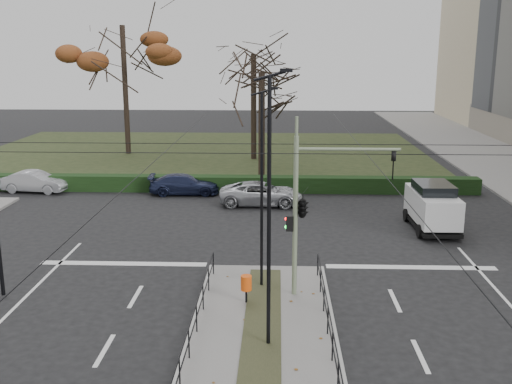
{
  "coord_description": "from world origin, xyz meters",
  "views": [
    {
      "loc": [
        0.45,
        -18.15,
        8.81
      ],
      "look_at": [
        -0.43,
        5.74,
        3.07
      ],
      "focal_mm": 42.0,
      "sensor_mm": 36.0,
      "label": 1
    }
  ],
  "objects_px": {
    "traffic_light": "(305,204)",
    "parked_car_fourth": "(261,194)",
    "streetlamp_median_near": "(270,211)",
    "parked_car_third": "(184,184)",
    "litter_bin": "(246,283)",
    "bare_tree_near": "(262,80)",
    "streetlamp_median_far": "(262,188)",
    "rust_tree": "(122,25)",
    "bare_tree_center": "(254,62)",
    "white_van": "(432,205)",
    "parked_car_second": "(35,182)"
  },
  "relations": [
    {
      "from": "streetlamp_median_near",
      "to": "bare_tree_center",
      "type": "height_order",
      "value": "bare_tree_center"
    },
    {
      "from": "litter_bin",
      "to": "parked_car_second",
      "type": "height_order",
      "value": "parked_car_second"
    },
    {
      "from": "parked_car_third",
      "to": "white_van",
      "type": "height_order",
      "value": "white_van"
    },
    {
      "from": "traffic_light",
      "to": "parked_car_fourth",
      "type": "bearing_deg",
      "value": 98.14
    },
    {
      "from": "parked_car_third",
      "to": "bare_tree_near",
      "type": "bearing_deg",
      "value": -49.03
    },
    {
      "from": "white_van",
      "to": "parked_car_second",
      "type": "bearing_deg",
      "value": 162.72
    },
    {
      "from": "bare_tree_near",
      "to": "bare_tree_center",
      "type": "bearing_deg",
      "value": 96.51
    },
    {
      "from": "traffic_light",
      "to": "bare_tree_center",
      "type": "bearing_deg",
      "value": 96.05
    },
    {
      "from": "streetlamp_median_far",
      "to": "bare_tree_center",
      "type": "distance_m",
      "value": 27.14
    },
    {
      "from": "parked_car_third",
      "to": "white_van",
      "type": "distance_m",
      "value": 15.18
    },
    {
      "from": "streetlamp_median_near",
      "to": "parked_car_third",
      "type": "height_order",
      "value": "streetlamp_median_near"
    },
    {
      "from": "streetlamp_median_near",
      "to": "streetlamp_median_far",
      "type": "xyz_separation_m",
      "value": [
        -0.34,
        4.58,
        -0.4
      ]
    },
    {
      "from": "streetlamp_median_far",
      "to": "bare_tree_near",
      "type": "height_order",
      "value": "bare_tree_near"
    },
    {
      "from": "streetlamp_median_far",
      "to": "parked_car_second",
      "type": "relative_size",
      "value": 1.82
    },
    {
      "from": "traffic_light",
      "to": "parked_car_third",
      "type": "distance_m",
      "value": 17.29
    },
    {
      "from": "bare_tree_near",
      "to": "traffic_light",
      "type": "bearing_deg",
      "value": -84.11
    },
    {
      "from": "streetlamp_median_near",
      "to": "white_van",
      "type": "bearing_deg",
      "value": 57.66
    },
    {
      "from": "rust_tree",
      "to": "bare_tree_center",
      "type": "bearing_deg",
      "value": -11.32
    },
    {
      "from": "litter_bin",
      "to": "parked_car_fourth",
      "type": "relative_size",
      "value": 0.2
    },
    {
      "from": "bare_tree_near",
      "to": "litter_bin",
      "type": "bearing_deg",
      "value": -89.85
    },
    {
      "from": "white_van",
      "to": "bare_tree_near",
      "type": "distance_m",
      "value": 15.52
    },
    {
      "from": "streetlamp_median_near",
      "to": "bare_tree_center",
      "type": "relative_size",
      "value": 0.74
    },
    {
      "from": "litter_bin",
      "to": "bare_tree_near",
      "type": "xyz_separation_m",
      "value": [
        -0.05,
        21.03,
        5.92
      ]
    },
    {
      "from": "traffic_light",
      "to": "rust_tree",
      "type": "distance_m",
      "value": 33.55
    },
    {
      "from": "streetlamp_median_far",
      "to": "white_van",
      "type": "relative_size",
      "value": 1.66
    },
    {
      "from": "streetlamp_median_near",
      "to": "rust_tree",
      "type": "bearing_deg",
      "value": 110.5
    },
    {
      "from": "traffic_light",
      "to": "bare_tree_center",
      "type": "relative_size",
      "value": 0.52
    },
    {
      "from": "white_van",
      "to": "bare_tree_near",
      "type": "height_order",
      "value": "bare_tree_near"
    },
    {
      "from": "parked_car_second",
      "to": "streetlamp_median_near",
      "type": "bearing_deg",
      "value": -136.44
    },
    {
      "from": "streetlamp_median_far",
      "to": "bare_tree_center",
      "type": "height_order",
      "value": "bare_tree_center"
    },
    {
      "from": "streetlamp_median_near",
      "to": "parked_car_fourth",
      "type": "height_order",
      "value": "streetlamp_median_near"
    },
    {
      "from": "litter_bin",
      "to": "bare_tree_center",
      "type": "height_order",
      "value": "bare_tree_center"
    },
    {
      "from": "streetlamp_median_far",
      "to": "white_van",
      "type": "height_order",
      "value": "streetlamp_median_far"
    },
    {
      "from": "traffic_light",
      "to": "streetlamp_median_near",
      "type": "distance_m",
      "value": 4.06
    },
    {
      "from": "parked_car_third",
      "to": "bare_tree_near",
      "type": "xyz_separation_m",
      "value": [
        4.67,
        4.57,
        6.14
      ]
    },
    {
      "from": "litter_bin",
      "to": "rust_tree",
      "type": "height_order",
      "value": "rust_tree"
    },
    {
      "from": "streetlamp_median_far",
      "to": "rust_tree",
      "type": "xyz_separation_m",
      "value": [
        -12.21,
        28.98,
        6.77
      ]
    },
    {
      "from": "parked_car_fourth",
      "to": "bare_tree_center",
      "type": "xyz_separation_m",
      "value": [
        -1.03,
        14.37,
        7.13
      ]
    },
    {
      "from": "streetlamp_median_near",
      "to": "rust_tree",
      "type": "relative_size",
      "value": 0.59
    },
    {
      "from": "litter_bin",
      "to": "parked_car_third",
      "type": "bearing_deg",
      "value": 106.01
    },
    {
      "from": "litter_bin",
      "to": "bare_tree_near",
      "type": "height_order",
      "value": "bare_tree_near"
    },
    {
      "from": "litter_bin",
      "to": "streetlamp_median_near",
      "type": "distance_m",
      "value": 4.64
    },
    {
      "from": "streetlamp_median_far",
      "to": "traffic_light",
      "type": "bearing_deg",
      "value": -26.94
    },
    {
      "from": "parked_car_fourth",
      "to": "parked_car_third",
      "type": "bearing_deg",
      "value": 64.03
    },
    {
      "from": "traffic_light",
      "to": "parked_car_fourth",
      "type": "relative_size",
      "value": 1.2
    },
    {
      "from": "litter_bin",
      "to": "streetlamp_median_near",
      "type": "xyz_separation_m",
      "value": [
        0.84,
        -3.0,
        3.44
      ]
    },
    {
      "from": "litter_bin",
      "to": "parked_car_fourth",
      "type": "height_order",
      "value": "parked_car_fourth"
    },
    {
      "from": "traffic_light",
      "to": "parked_car_third",
      "type": "bearing_deg",
      "value": 113.34
    },
    {
      "from": "rust_tree",
      "to": "streetlamp_median_near",
      "type": "bearing_deg",
      "value": -69.5
    },
    {
      "from": "streetlamp_median_far",
      "to": "bare_tree_near",
      "type": "xyz_separation_m",
      "value": [
        -0.56,
        19.45,
        2.88
      ]
    }
  ]
}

